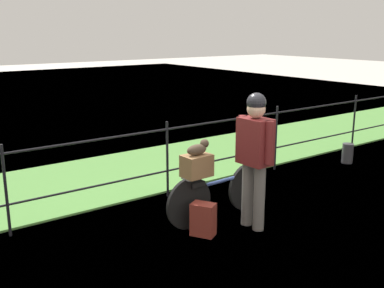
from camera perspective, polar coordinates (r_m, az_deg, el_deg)
ground_plane at (r=5.44m, az=8.13°, el=-12.13°), size 60.00×60.00×0.00m
grass_strip at (r=7.88m, az=-8.43°, el=-3.62°), size 27.00×2.40×0.03m
harbor_water at (r=14.14m, az=-21.61°, el=3.38°), size 30.00×30.00×0.00m
iron_fence at (r=6.58m, az=-3.12°, el=-1.17°), size 18.04×0.04×1.13m
bicycle_main at (r=5.90m, az=3.36°, el=-6.21°), size 1.66×0.17×0.65m
wooden_crate at (r=5.53m, az=0.59°, el=-2.73°), size 0.36×0.26×0.27m
terrier_dog at (r=5.49m, az=0.80°, el=-0.56°), size 0.32×0.15×0.18m
cyclist_person at (r=5.50m, az=7.87°, el=-0.65°), size 0.27×0.54×1.68m
backpack_on_paving at (r=5.49m, az=1.41°, el=-9.42°), size 0.29×0.33×0.40m
mooring_bollard at (r=8.86m, az=18.90°, el=-1.10°), size 0.20×0.20×0.37m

